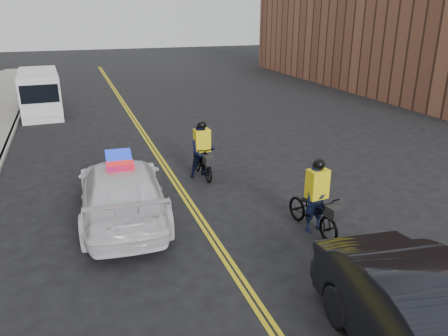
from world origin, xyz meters
name	(u,v)px	position (x,y,z in m)	size (l,w,h in m)	color
ground	(207,230)	(0.00, 0.00, 0.00)	(120.00, 120.00, 0.00)	black
center_line_left	(151,148)	(-0.08, 8.00, 0.01)	(0.10, 60.00, 0.01)	gold
center_line_right	(154,147)	(0.08, 8.00, 0.01)	(0.10, 60.00, 0.01)	gold
curb	(1,161)	(-6.00, 8.00, 0.07)	(0.20, 60.00, 0.15)	gray
building_across	(414,12)	(22.00, 18.00, 5.50)	(12.00, 30.00, 11.00)	brown
police_cruiser	(122,190)	(-2.04, 1.59, 0.84)	(2.66, 5.86, 1.82)	white
cargo_van	(40,94)	(-4.76, 16.62, 1.16)	(2.41, 5.77, 2.38)	white
cyclist_near	(316,206)	(2.77, -1.00, 0.72)	(0.99, 2.17, 2.06)	black
cyclist_far	(202,155)	(1.06, 3.89, 0.81)	(0.94, 2.06, 2.06)	black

